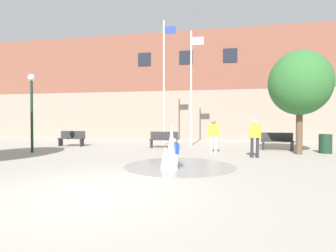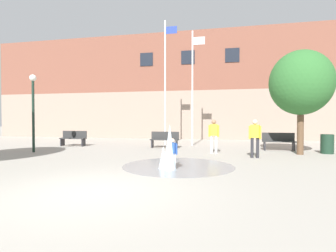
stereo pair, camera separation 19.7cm
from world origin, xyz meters
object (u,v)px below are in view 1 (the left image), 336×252
object	(u,v)px
park_bench_near_trashcan	(277,141)
adult_near_bench	(213,134)
child_in_fountain	(175,151)
flagpole_right	(192,85)
adult_in_red	(255,135)
lamp_post_left_lane	(32,101)
trash_can	(325,144)
park_bench_left_of_flagpoles	(72,138)
flagpole_left	(164,79)
park_bench_center	(164,139)
street_tree_near_building	(300,83)

from	to	relation	value
park_bench_near_trashcan	adult_near_bench	distance (m)	3.78
child_in_fountain	park_bench_near_trashcan	bearing A→B (deg)	-102.99
flagpole_right	adult_in_red	bearing A→B (deg)	-56.81
lamp_post_left_lane	child_in_fountain	bearing A→B (deg)	-21.84
child_in_fountain	trash_can	world-z (taller)	child_in_fountain
lamp_post_left_lane	adult_near_bench	bearing A→B (deg)	9.04
adult_near_bench	lamp_post_left_lane	size ratio (longest dim) A/B	0.42
park_bench_left_of_flagpoles	child_in_fountain	distance (m)	9.58
flagpole_left	adult_near_bench	bearing A→B (deg)	-49.34
park_bench_left_of_flagpoles	flagpole_left	size ratio (longest dim) A/B	0.21
adult_in_red	lamp_post_left_lane	size ratio (longest dim) A/B	0.42
adult_in_red	trash_can	xyz separation A→B (m)	(3.47, 2.16, -0.48)
park_bench_center	lamp_post_left_lane	bearing A→B (deg)	-150.29
park_bench_near_trashcan	adult_in_red	size ratio (longest dim) A/B	1.01
adult_in_red	flagpole_right	bearing A→B (deg)	-41.05
adult_near_bench	child_in_fountain	size ratio (longest dim) A/B	1.61
flagpole_left	street_tree_near_building	distance (m)	7.74
park_bench_left_of_flagpoles	flagpole_left	world-z (taller)	flagpole_left
flagpole_left	flagpole_right	distance (m)	1.76
park_bench_left_of_flagpoles	park_bench_center	distance (m)	5.63
child_in_fountain	flagpole_left	bearing A→B (deg)	-54.23
flagpole_left	park_bench_near_trashcan	bearing A→B (deg)	-15.10
park_bench_center	flagpole_right	distance (m)	3.94
child_in_fountain	adult_near_bench	bearing A→B (deg)	-82.71
child_in_fountain	trash_can	bearing A→B (deg)	-117.76
street_tree_near_building	park_bench_center	bearing A→B (deg)	166.94
park_bench_near_trashcan	child_in_fountain	world-z (taller)	child_in_fountain
lamp_post_left_lane	flagpole_right	bearing A→B (deg)	34.78
park_bench_left_of_flagpoles	flagpole_left	bearing A→B (deg)	18.66
trash_can	street_tree_near_building	size ratio (longest dim) A/B	0.19
adult_in_red	flagpole_left	size ratio (longest dim) A/B	0.20
adult_near_bench	trash_can	distance (m)	5.31
trash_can	flagpole_left	bearing A→B (deg)	162.58
park_bench_left_of_flagpoles	lamp_post_left_lane	xyz separation A→B (m)	(-0.16, -3.20, 1.99)
flagpole_left	street_tree_near_building	size ratio (longest dim) A/B	1.65
park_bench_near_trashcan	trash_can	distance (m)	2.15
flagpole_left	lamp_post_left_lane	xyz separation A→B (m)	(-5.48, -5.00, -1.67)
park_bench_center	trash_can	distance (m)	8.04
park_bench_center	lamp_post_left_lane	world-z (taller)	lamp_post_left_lane
flagpole_right	trash_can	bearing A→B (deg)	-21.58
park_bench_near_trashcan	street_tree_near_building	distance (m)	3.22
adult_near_bench	park_bench_near_trashcan	bearing A→B (deg)	-151.07
adult_near_bench	lamp_post_left_lane	distance (m)	8.84
park_bench_near_trashcan	trash_can	size ratio (longest dim) A/B	1.78
adult_in_red	lamp_post_left_lane	bearing A→B (deg)	17.06
adult_in_red	lamp_post_left_lane	world-z (taller)	lamp_post_left_lane
adult_near_bench	adult_in_red	xyz separation A→B (m)	(1.72, -1.13, 0.00)
flagpole_right	lamp_post_left_lane	distance (m)	8.86
flagpole_left	park_bench_center	bearing A→B (deg)	-79.44
park_bench_near_trashcan	lamp_post_left_lane	xyz separation A→B (m)	(-11.83, -3.28, 1.99)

